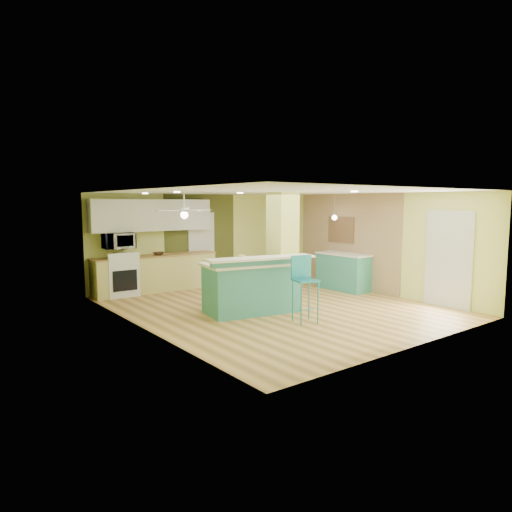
# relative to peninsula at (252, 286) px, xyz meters

# --- Properties ---
(floor) EXTENTS (6.00, 7.00, 0.01)m
(floor) POSITION_rel_peninsula_xyz_m (0.69, 0.11, -0.56)
(floor) COLOR olive
(floor) RESTS_ON ground
(ceiling) EXTENTS (6.00, 7.00, 0.01)m
(ceiling) POSITION_rel_peninsula_xyz_m (0.69, 0.11, 1.95)
(ceiling) COLOR white
(ceiling) RESTS_ON wall_back
(wall_back) EXTENTS (6.00, 0.01, 2.50)m
(wall_back) POSITION_rel_peninsula_xyz_m (0.69, 3.61, 0.69)
(wall_back) COLOR #DCE379
(wall_back) RESTS_ON floor
(wall_front) EXTENTS (6.00, 0.01, 2.50)m
(wall_front) POSITION_rel_peninsula_xyz_m (0.69, -3.40, 0.69)
(wall_front) COLOR #DCE379
(wall_front) RESTS_ON floor
(wall_left) EXTENTS (0.01, 7.00, 2.50)m
(wall_left) POSITION_rel_peninsula_xyz_m (-2.32, 0.11, 0.69)
(wall_left) COLOR #DCE379
(wall_left) RESTS_ON floor
(wall_right) EXTENTS (0.01, 7.00, 2.50)m
(wall_right) POSITION_rel_peninsula_xyz_m (3.69, 0.11, 0.69)
(wall_right) COLOR #DCE379
(wall_right) RESTS_ON floor
(wood_panel) EXTENTS (0.02, 3.40, 2.50)m
(wood_panel) POSITION_rel_peninsula_xyz_m (3.68, 0.71, 0.69)
(wood_panel) COLOR #907152
(wood_panel) RESTS_ON floor
(olive_accent) EXTENTS (2.20, 0.02, 2.50)m
(olive_accent) POSITION_rel_peninsula_xyz_m (0.89, 3.60, 0.69)
(olive_accent) COLOR #494E1F
(olive_accent) RESTS_ON floor
(interior_door) EXTENTS (0.82, 0.05, 2.00)m
(interior_door) POSITION_rel_peninsula_xyz_m (0.89, 3.57, 0.44)
(interior_door) COLOR silver
(interior_door) RESTS_ON floor
(french_door) EXTENTS (0.04, 1.08, 2.10)m
(french_door) POSITION_rel_peninsula_xyz_m (3.66, -2.19, 0.49)
(french_door) COLOR silver
(french_door) RESTS_ON floor
(column) EXTENTS (0.55, 0.55, 2.50)m
(column) POSITION_rel_peninsula_xyz_m (1.34, 0.61, 0.69)
(column) COLOR #C6CB5E
(column) RESTS_ON floor
(kitchen_run) EXTENTS (3.25, 0.63, 0.94)m
(kitchen_run) POSITION_rel_peninsula_xyz_m (-0.61, 3.31, -0.08)
(kitchen_run) COLOR #CFC86C
(kitchen_run) RESTS_ON floor
(stove) EXTENTS (0.76, 0.66, 1.08)m
(stove) POSITION_rel_peninsula_xyz_m (-1.56, 3.30, -0.10)
(stove) COLOR white
(stove) RESTS_ON floor
(upper_cabinets) EXTENTS (3.20, 0.34, 0.80)m
(upper_cabinets) POSITION_rel_peninsula_xyz_m (-0.61, 3.43, 1.39)
(upper_cabinets) COLOR silver
(upper_cabinets) RESTS_ON wall_back
(microwave) EXTENTS (0.70, 0.48, 0.39)m
(microwave) POSITION_rel_peninsula_xyz_m (-1.56, 3.31, 0.79)
(microwave) COLOR white
(microwave) RESTS_ON wall_back
(ceiling_fan) EXTENTS (1.41, 1.41, 0.61)m
(ceiling_fan) POSITION_rel_peninsula_xyz_m (-0.41, 2.11, 1.52)
(ceiling_fan) COLOR white
(ceiling_fan) RESTS_ON ceiling
(pendant_lamp) EXTENTS (0.14, 0.14, 0.69)m
(pendant_lamp) POSITION_rel_peninsula_xyz_m (3.34, 0.86, 1.33)
(pendant_lamp) COLOR silver
(pendant_lamp) RESTS_ON ceiling
(wall_decor) EXTENTS (0.03, 0.90, 0.70)m
(wall_decor) POSITION_rel_peninsula_xyz_m (3.65, 0.91, 0.99)
(wall_decor) COLOR brown
(wall_decor) RESTS_ON wood_panel
(peninsula) EXTENTS (2.30, 1.57, 1.20)m
(peninsula) POSITION_rel_peninsula_xyz_m (0.00, 0.00, 0.00)
(peninsula) COLOR teal
(peninsula) RESTS_ON floor
(bar_stool) EXTENTS (0.52, 0.52, 1.27)m
(bar_stool) POSITION_rel_peninsula_xyz_m (0.34, -1.19, 0.29)
(bar_stool) COLOR teal
(bar_stool) RESTS_ON floor
(side_counter) EXTENTS (0.63, 1.48, 0.96)m
(side_counter) POSITION_rel_peninsula_xyz_m (3.39, 0.56, -0.08)
(side_counter) COLOR teal
(side_counter) RESTS_ON floor
(fruit_bowl) EXTENTS (0.38, 0.38, 0.07)m
(fruit_bowl) POSITION_rel_peninsula_xyz_m (-0.55, 3.26, 0.42)
(fruit_bowl) COLOR #3B2318
(fruit_bowl) RESTS_ON kitchen_run
(canister) EXTENTS (0.16, 0.16, 0.18)m
(canister) POSITION_rel_peninsula_xyz_m (-0.32, -0.08, 0.58)
(canister) COLOR gold
(canister) RESTS_ON peninsula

